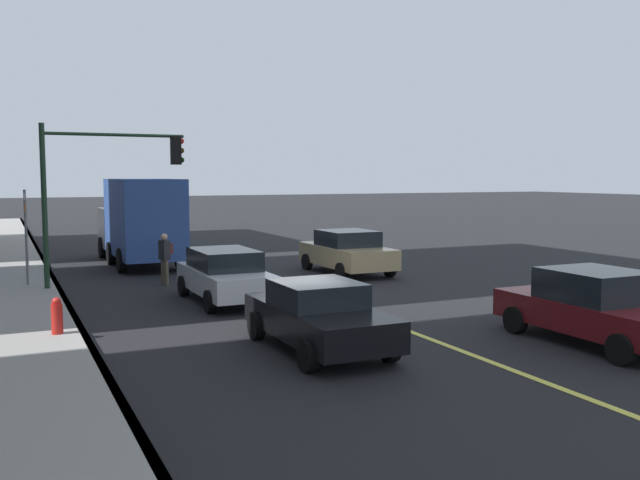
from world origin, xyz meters
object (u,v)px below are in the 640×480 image
(car_maroon, at_px, (597,307))
(car_tan, at_px, (347,252))
(street_sign_post, at_px, (26,231))
(pedestrian_with_backpack, at_px, (165,255))
(car_black, at_px, (318,315))
(traffic_light_mast, at_px, (104,176))
(car_white, at_px, (225,275))
(fire_hydrant, at_px, (57,319))
(truck_blue, at_px, (141,220))

(car_maroon, bearing_deg, car_tan, -0.18)
(street_sign_post, bearing_deg, pedestrian_with_backpack, -101.25)
(car_black, height_order, traffic_light_mast, traffic_light_mast)
(car_black, distance_m, traffic_light_mast, 10.40)
(car_white, distance_m, car_black, 6.00)
(car_tan, bearing_deg, car_black, 149.87)
(street_sign_post, bearing_deg, car_black, -154.49)
(car_tan, height_order, street_sign_post, street_sign_post)
(car_tan, relative_size, pedestrian_with_backpack, 2.63)
(car_white, xyz_separation_m, car_black, (-5.99, -0.11, -0.06))
(fire_hydrant, bearing_deg, pedestrian_with_backpack, -29.45)
(car_tan, height_order, fire_hydrant, car_tan)
(traffic_light_mast, bearing_deg, street_sign_post, 66.93)
(car_maroon, height_order, fire_hydrant, car_maroon)
(car_maroon, relative_size, car_tan, 1.02)
(truck_blue, xyz_separation_m, traffic_light_mast, (-5.56, 2.08, 1.76))
(car_tan, bearing_deg, truck_blue, 48.57)
(car_tan, height_order, pedestrian_with_backpack, pedestrian_with_backpack)
(truck_blue, height_order, street_sign_post, truck_blue)
(pedestrian_with_backpack, bearing_deg, car_tan, -91.25)
(car_white, relative_size, car_black, 1.02)
(car_black, relative_size, pedestrian_with_backpack, 2.51)
(traffic_light_mast, bearing_deg, car_black, -163.77)
(car_tan, height_order, truck_blue, truck_blue)
(pedestrian_with_backpack, height_order, traffic_light_mast, traffic_light_mast)
(car_tan, distance_m, traffic_light_mast, 8.81)
(pedestrian_with_backpack, bearing_deg, fire_hydrant, 150.55)
(truck_blue, xyz_separation_m, pedestrian_with_backpack, (-5.42, 0.24, -0.79))
(traffic_light_mast, relative_size, street_sign_post, 1.64)
(car_white, relative_size, fire_hydrant, 4.53)
(pedestrian_with_backpack, bearing_deg, car_black, -174.40)
(car_maroon, bearing_deg, car_black, 70.59)
(car_maroon, bearing_deg, traffic_light_mast, 35.80)
(car_tan, distance_m, street_sign_post, 10.72)
(car_white, relative_size, car_tan, 0.98)
(car_white, height_order, car_black, car_white)
(traffic_light_mast, bearing_deg, fire_hydrant, 163.51)
(car_maroon, bearing_deg, street_sign_post, 40.21)
(truck_blue, relative_size, fire_hydrant, 7.79)
(car_maroon, xyz_separation_m, fire_hydrant, (5.01, 10.29, -0.30))
(truck_blue, distance_m, fire_hydrant, 12.83)
(car_tan, distance_m, truck_blue, 8.46)
(car_maroon, height_order, car_tan, car_tan)
(car_white, bearing_deg, truck_blue, 3.77)
(street_sign_post, bearing_deg, truck_blue, -43.24)
(car_maroon, distance_m, fire_hydrant, 11.44)
(car_black, bearing_deg, truck_blue, 2.71)
(car_white, distance_m, street_sign_post, 6.81)
(truck_blue, height_order, traffic_light_mast, traffic_light_mast)
(car_white, bearing_deg, street_sign_post, 47.14)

